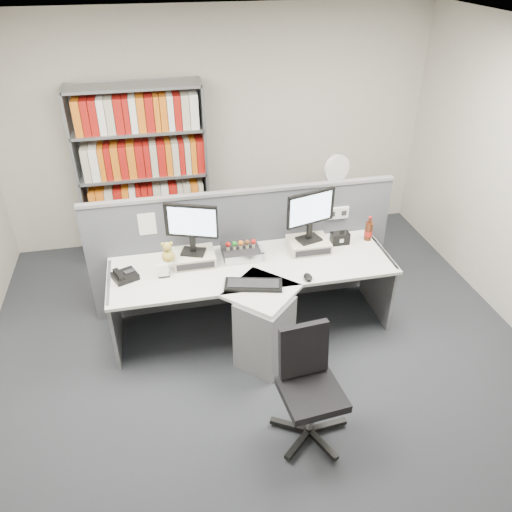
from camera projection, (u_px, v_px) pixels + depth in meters
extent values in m
plane|color=#2E3136|center=(272.00, 386.00, 4.35)|extent=(5.50, 5.50, 0.00)
cube|color=beige|center=(218.00, 131.00, 5.90)|extent=(5.00, 0.04, 2.70)
cube|color=white|center=(280.00, 53.00, 2.91)|extent=(5.00, 5.50, 0.04)
cube|color=#4F5159|center=(243.00, 250.00, 5.05)|extent=(3.00, 0.05, 1.25)
cube|color=gray|center=(242.00, 191.00, 4.71)|extent=(3.00, 0.07, 0.03)
cube|color=white|center=(338.00, 213.00, 5.02)|extent=(0.22, 0.04, 0.12)
cube|color=white|center=(147.00, 222.00, 4.64)|extent=(0.16, 0.00, 0.22)
cube|color=white|center=(191.00, 218.00, 4.71)|extent=(0.16, 0.00, 0.22)
cube|color=white|center=(314.00, 206.00, 4.92)|extent=(0.16, 0.00, 0.22)
cube|color=silver|center=(252.00, 266.00, 4.65)|extent=(2.60, 0.80, 0.03)
cube|color=silver|center=(262.00, 291.00, 4.32)|extent=(0.74, 0.74, 0.03)
cube|color=gray|center=(264.00, 333.00, 4.41)|extent=(0.57, 0.57, 0.69)
cube|color=gray|center=(115.00, 314.00, 4.61)|extent=(0.03, 0.70, 0.72)
cube|color=gray|center=(377.00, 280.00, 5.06)|extent=(0.03, 0.70, 0.72)
cube|color=gray|center=(245.00, 276.00, 5.14)|extent=(2.50, 0.02, 0.45)
cube|color=#BCB69C|center=(194.00, 257.00, 4.66)|extent=(0.38, 0.30, 0.10)
cube|color=black|center=(196.00, 266.00, 4.53)|extent=(0.34, 0.01, 0.06)
cube|color=#BCB69C|center=(308.00, 244.00, 4.85)|extent=(0.38, 0.30, 0.10)
cube|color=black|center=(313.00, 252.00, 4.73)|extent=(0.34, 0.01, 0.06)
cube|color=black|center=(193.00, 252.00, 4.62)|extent=(0.25, 0.22, 0.02)
cube|color=black|center=(193.00, 244.00, 4.58)|extent=(0.05, 0.04, 0.17)
cube|color=black|center=(191.00, 221.00, 4.45)|extent=(0.46, 0.20, 0.31)
cube|color=#C0E1FF|center=(192.00, 222.00, 4.44)|extent=(0.40, 0.15, 0.27)
cube|color=black|center=(309.00, 239.00, 4.82)|extent=(0.25, 0.21, 0.02)
cube|color=black|center=(309.00, 231.00, 4.77)|extent=(0.06, 0.04, 0.18)
cube|color=black|center=(311.00, 208.00, 4.64)|extent=(0.48, 0.17, 0.32)
cube|color=#C0E1FF|center=(311.00, 209.00, 4.63)|extent=(0.43, 0.12, 0.28)
cube|color=black|center=(241.00, 252.00, 4.75)|extent=(0.34, 0.30, 0.09)
cube|color=silver|center=(244.00, 260.00, 4.63)|extent=(0.34, 0.01, 0.08)
cylinder|color=#BCB69C|center=(228.00, 248.00, 4.68)|extent=(0.03, 0.03, 0.03)
sphere|color=#A5140F|center=(228.00, 244.00, 4.66)|extent=(0.05, 0.05, 0.05)
cylinder|color=#BCB69C|center=(235.00, 248.00, 4.69)|extent=(0.03, 0.03, 0.03)
sphere|color=#19721E|center=(234.00, 244.00, 4.67)|extent=(0.05, 0.05, 0.05)
cylinder|color=#BCB69C|center=(241.00, 247.00, 4.70)|extent=(0.03, 0.03, 0.03)
sphere|color=orange|center=(241.00, 243.00, 4.68)|extent=(0.05, 0.05, 0.05)
cylinder|color=#BCB69C|center=(247.00, 246.00, 4.71)|extent=(0.03, 0.03, 0.03)
sphere|color=#593319|center=(247.00, 242.00, 4.69)|extent=(0.05, 0.05, 0.05)
cylinder|color=#BCB69C|center=(254.00, 245.00, 4.72)|extent=(0.03, 0.03, 0.03)
sphere|color=#A5140F|center=(254.00, 242.00, 4.70)|extent=(0.05, 0.05, 0.05)
cube|color=black|center=(253.00, 285.00, 4.35)|extent=(0.52, 0.30, 0.03)
cube|color=black|center=(253.00, 283.00, 4.34)|extent=(0.46, 0.23, 0.01)
ellipsoid|color=black|center=(308.00, 277.00, 4.44)|extent=(0.07, 0.12, 0.04)
cube|color=black|center=(125.00, 276.00, 4.44)|extent=(0.25, 0.24, 0.05)
cube|color=black|center=(118.00, 274.00, 4.39)|extent=(0.11, 0.17, 0.03)
cube|color=black|center=(129.00, 271.00, 4.44)|extent=(0.10, 0.09, 0.01)
cube|color=black|center=(164.00, 275.00, 4.48)|extent=(0.10, 0.06, 0.02)
cube|color=white|center=(163.00, 271.00, 4.43)|extent=(0.09, 0.04, 0.10)
cube|color=white|center=(163.00, 268.00, 4.47)|extent=(0.09, 0.04, 0.10)
sphere|color=#A99538|center=(168.00, 256.00, 4.47)|extent=(0.12, 0.12, 0.12)
sphere|color=#A99538|center=(167.00, 247.00, 4.42)|extent=(0.08, 0.08, 0.08)
sphere|color=#A99538|center=(163.00, 244.00, 4.40)|extent=(0.03, 0.03, 0.03)
sphere|color=#A99538|center=(171.00, 243.00, 4.41)|extent=(0.03, 0.03, 0.03)
cube|color=black|center=(340.00, 238.00, 4.93)|extent=(0.18, 0.10, 0.12)
cylinder|color=#3F190A|center=(369.00, 231.00, 4.98)|extent=(0.07, 0.07, 0.19)
cylinder|color=#A5140F|center=(368.00, 233.00, 4.99)|extent=(0.08, 0.08, 0.05)
cylinder|color=#3F190A|center=(370.00, 220.00, 4.91)|extent=(0.03, 0.03, 0.05)
cylinder|color=#A5140F|center=(370.00, 217.00, 4.90)|extent=(0.03, 0.03, 0.01)
cube|color=gray|center=(80.00, 180.00, 5.56)|extent=(0.03, 0.40, 2.00)
cube|color=gray|center=(205.00, 170.00, 5.80)|extent=(0.03, 0.40, 2.00)
cube|color=gray|center=(143.00, 169.00, 5.84)|extent=(1.40, 0.02, 2.00)
cube|color=gray|center=(153.00, 250.00, 6.20)|extent=(1.38, 0.40, 0.03)
cube|color=gray|center=(149.00, 213.00, 5.94)|extent=(1.38, 0.40, 0.03)
cube|color=gray|center=(144.00, 174.00, 5.67)|extent=(1.38, 0.40, 0.03)
cube|color=gray|center=(138.00, 130.00, 5.40)|extent=(1.38, 0.40, 0.03)
cube|color=gray|center=(133.00, 86.00, 5.16)|extent=(1.38, 0.40, 0.03)
cube|color=#A5140F|center=(152.00, 237.00, 6.07)|extent=(1.24, 0.28, 0.36)
cube|color=orange|center=(147.00, 199.00, 5.81)|extent=(1.24, 0.28, 0.36)
cube|color=#BCB69C|center=(142.00, 158.00, 5.54)|extent=(1.24, 0.28, 0.36)
cube|color=white|center=(136.00, 112.00, 5.27)|extent=(1.24, 0.28, 0.36)
cube|color=gray|center=(331.00, 226.00, 6.03)|extent=(0.45, 0.60, 0.70)
cube|color=black|center=(341.00, 225.00, 5.69)|extent=(0.40, 0.02, 0.28)
cube|color=black|center=(338.00, 249.00, 5.86)|extent=(0.40, 0.02, 0.28)
cylinder|color=white|center=(333.00, 198.00, 5.83)|extent=(0.19, 0.19, 0.03)
cylinder|color=white|center=(334.00, 189.00, 5.77)|extent=(0.03, 0.03, 0.19)
cylinder|color=white|center=(336.00, 169.00, 5.62)|extent=(0.32, 0.15, 0.32)
cylinder|color=silver|center=(336.00, 168.00, 5.64)|extent=(0.32, 0.14, 0.32)
cylinder|color=silver|center=(310.00, 413.00, 3.81)|extent=(0.05, 0.05, 0.38)
cube|color=black|center=(312.00, 394.00, 3.69)|extent=(0.47, 0.47, 0.07)
cube|color=black|center=(304.00, 349.00, 3.71)|extent=(0.38, 0.14, 0.44)
cube|color=black|center=(329.00, 425.00, 3.95)|extent=(0.29, 0.07, 0.04)
cylinder|color=black|center=(342.00, 423.00, 3.99)|extent=(0.05, 0.05, 0.03)
cube|color=black|center=(307.00, 413.00, 4.05)|extent=(0.11, 0.29, 0.04)
cylinder|color=black|center=(306.00, 403.00, 4.15)|extent=(0.05, 0.05, 0.03)
cube|color=black|center=(288.00, 425.00, 3.95)|extent=(0.27, 0.18, 0.04)
cylinder|color=black|center=(274.00, 422.00, 3.99)|extent=(0.05, 0.05, 0.03)
cube|color=black|center=(297.00, 445.00, 3.79)|extent=(0.24, 0.22, 0.04)
cylinder|color=black|center=(289.00, 457.00, 3.72)|extent=(0.05, 0.05, 0.03)
cube|color=black|center=(324.00, 446.00, 3.79)|extent=(0.16, 0.28, 0.04)
cylinder|color=black|center=(334.00, 457.00, 3.72)|extent=(0.05, 0.05, 0.03)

